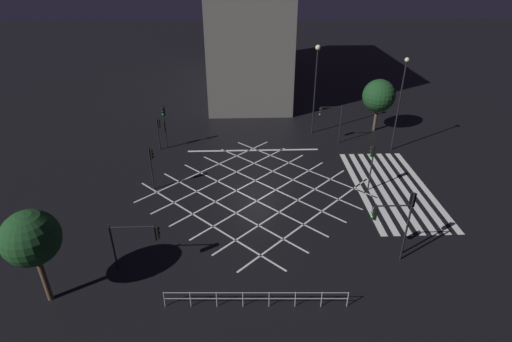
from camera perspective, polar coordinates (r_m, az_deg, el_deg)
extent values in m
plane|color=black|center=(32.90, 0.00, -2.77)|extent=(200.00, 200.00, 0.00)
cube|color=silver|center=(34.27, 14.58, -2.41)|extent=(12.93, 0.50, 0.01)
cube|color=silver|center=(34.54, 16.01, -2.36)|extent=(12.93, 0.50, 0.01)
cube|color=silver|center=(34.82, 17.42, -2.32)|extent=(12.93, 0.50, 0.01)
cube|color=silver|center=(35.13, 18.81, -2.27)|extent=(12.93, 0.50, 0.01)
cube|color=silver|center=(35.46, 20.17, -2.22)|extent=(12.93, 0.50, 0.01)
cube|color=silver|center=(35.80, 21.51, -2.18)|extent=(12.93, 0.50, 0.01)
cube|color=silver|center=(36.17, 22.82, -2.13)|extent=(12.93, 0.50, 0.01)
cube|color=silver|center=(36.78, 6.11, 0.64)|extent=(11.27, 11.27, 0.01)
cube|color=silver|center=(29.92, 8.14, -6.62)|extent=(11.27, 11.27, 0.01)
cube|color=silver|center=(35.16, 3.83, -0.63)|extent=(11.27, 11.27, 0.01)
cube|color=silver|center=(31.02, 4.69, -5.00)|extent=(11.27, 11.27, 0.01)
cube|color=silver|center=(33.63, 1.33, -2.03)|extent=(11.27, 11.27, 0.01)
cube|color=silver|center=(32.24, 1.50, -3.49)|extent=(11.27, 11.27, 0.01)
cube|color=silver|center=(32.19, -1.40, -3.54)|extent=(11.27, 11.27, 0.01)
cube|color=silver|center=(33.58, -1.44, -2.08)|extent=(11.27, 11.27, 0.01)
cube|color=silver|center=(30.85, -4.38, -5.19)|extent=(11.27, 11.27, 0.01)
cube|color=silver|center=(35.02, -4.14, -0.78)|extent=(11.27, 11.27, 0.01)
cube|color=silver|center=(29.64, -7.64, -6.96)|extent=(11.27, 11.27, 0.01)
cube|color=silver|center=(36.55, -6.61, 0.42)|extent=(11.27, 11.27, 0.01)
cube|color=silver|center=(39.67, -0.41, 2.98)|extent=(0.30, 12.93, 0.01)
cube|color=slate|center=(59.78, -1.19, 22.04)|extent=(29.21, 10.00, 20.85)
cube|color=black|center=(73.84, -5.38, 16.52)|extent=(1.40, 0.06, 1.80)
cube|color=beige|center=(70.28, -5.53, 15.91)|extent=(1.40, 0.06, 1.80)
cube|color=black|center=(66.72, -5.68, 15.24)|extent=(1.40, 0.06, 1.80)
cube|color=beige|center=(63.18, -5.85, 14.48)|extent=(1.40, 0.06, 1.80)
cube|color=beige|center=(59.65, -6.05, 13.64)|extent=(1.40, 0.06, 1.80)
cube|color=black|center=(56.13, -6.26, 12.69)|extent=(1.40, 0.06, 1.80)
cube|color=black|center=(52.63, -6.50, 11.62)|extent=(1.40, 0.06, 1.80)
cube|color=beige|center=(49.15, -6.78, 10.39)|extent=(1.40, 0.06, 1.80)
cube|color=beige|center=(73.20, -5.52, 19.26)|extent=(1.40, 0.06, 1.80)
cube|color=beige|center=(69.60, -5.67, 18.78)|extent=(1.40, 0.06, 1.80)
cube|color=beige|center=(66.01, -5.84, 18.25)|extent=(1.40, 0.06, 1.80)
cube|color=beige|center=(62.43, -6.02, 17.66)|extent=(1.40, 0.06, 1.80)
cube|color=beige|center=(58.85, -6.23, 17.00)|extent=(1.40, 0.06, 1.80)
cube|color=beige|center=(55.28, -6.46, 16.25)|extent=(1.40, 0.06, 1.80)
cube|color=beige|center=(51.72, -6.72, 15.40)|extent=(1.40, 0.06, 1.80)
cube|color=black|center=(48.18, -7.02, 14.43)|extent=(1.40, 0.06, 1.80)
cube|color=beige|center=(72.73, -5.65, 22.03)|extent=(1.40, 0.06, 1.80)
cube|color=black|center=(69.11, -5.82, 21.70)|extent=(1.40, 0.06, 1.80)
cube|color=beige|center=(65.49, -6.00, 21.33)|extent=(1.40, 0.06, 1.80)
cube|color=black|center=(61.87, -6.20, 20.91)|extent=(1.40, 0.06, 1.80)
cube|color=black|center=(58.26, -6.42, 20.44)|extent=(1.40, 0.06, 1.80)
cube|color=black|center=(54.65, -6.67, 19.91)|extent=(1.40, 0.06, 1.80)
cube|color=beige|center=(51.05, -6.96, 19.31)|extent=(1.40, 0.06, 1.80)
cube|color=black|center=(47.46, -7.29, 18.61)|extent=(1.40, 0.06, 1.80)
cube|color=beige|center=(47.00, -7.57, 22.90)|extent=(1.40, 0.06, 1.80)
cylinder|color=black|center=(41.44, 11.95, 6.51)|extent=(0.11, 0.11, 4.01)
cylinder|color=black|center=(40.57, 10.78, 8.95)|extent=(0.09, 2.06, 0.09)
cube|color=black|center=(40.50, 9.28, 8.37)|extent=(0.28, 0.16, 0.90)
sphere|color=black|center=(40.38, 9.16, 8.77)|extent=(0.18, 0.18, 0.18)
sphere|color=black|center=(40.48, 9.13, 8.37)|extent=(0.18, 0.18, 0.18)
sphere|color=green|center=(40.58, 9.10, 7.98)|extent=(0.18, 0.18, 0.18)
cube|color=black|center=(40.52, 9.41, 8.37)|extent=(0.36, 0.02, 0.98)
cylinder|color=black|center=(26.33, 20.62, -8.21)|extent=(0.11, 0.11, 4.24)
cylinder|color=black|center=(24.86, 19.09, -4.71)|extent=(0.09, 2.15, 0.09)
cube|color=black|center=(24.74, 16.59, -5.70)|extent=(0.28, 0.16, 0.90)
sphere|color=black|center=(24.55, 16.43, -5.13)|extent=(0.18, 0.18, 0.18)
sphere|color=black|center=(24.71, 16.34, -5.71)|extent=(0.18, 0.18, 0.18)
sphere|color=green|center=(24.87, 16.25, -6.29)|extent=(0.18, 0.18, 0.18)
cube|color=black|center=(24.77, 16.78, -5.69)|extent=(0.36, 0.02, 0.98)
cylinder|color=black|center=(33.31, 16.13, 0.40)|extent=(0.11, 0.11, 4.03)
cube|color=black|center=(32.61, 16.25, 2.74)|extent=(0.28, 0.16, 0.90)
sphere|color=black|center=(32.45, 16.14, 3.22)|extent=(0.18, 0.18, 0.18)
sphere|color=black|center=(32.58, 16.07, 2.74)|extent=(0.18, 0.18, 0.18)
sphere|color=green|center=(32.70, 16.00, 2.27)|extent=(0.18, 0.18, 0.18)
cube|color=black|center=(32.64, 16.40, 2.74)|extent=(0.36, 0.02, 0.98)
cylinder|color=black|center=(33.26, -14.69, 0.25)|extent=(0.11, 0.11, 3.72)
cube|color=black|center=(32.63, -14.75, 2.36)|extent=(0.28, 0.16, 0.90)
sphere|color=red|center=(32.48, -14.62, 2.84)|extent=(0.18, 0.18, 0.18)
sphere|color=black|center=(32.61, -14.56, 2.37)|extent=(0.18, 0.18, 0.18)
sphere|color=black|center=(32.74, -14.50, 1.89)|extent=(0.18, 0.18, 0.18)
cube|color=black|center=(32.65, -14.91, 2.36)|extent=(0.36, 0.02, 0.98)
cylinder|color=black|center=(25.82, -19.70, -10.23)|extent=(0.11, 0.11, 3.22)
cylinder|color=black|center=(24.58, -17.21, -7.66)|extent=(0.09, 2.72, 0.09)
cube|color=black|center=(24.52, -13.95, -8.56)|extent=(0.28, 0.16, 0.90)
sphere|color=black|center=(24.32, -13.77, -8.00)|extent=(0.18, 0.18, 0.18)
sphere|color=black|center=(24.50, -13.69, -8.56)|extent=(0.18, 0.18, 0.18)
sphere|color=green|center=(24.67, -13.61, -9.12)|extent=(0.18, 0.18, 0.18)
cube|color=black|center=(24.54, -14.16, -8.56)|extent=(0.36, 0.02, 0.98)
cylinder|color=black|center=(40.28, -12.87, 6.09)|extent=(0.11, 0.11, 4.44)
cube|color=black|center=(39.56, -13.16, 8.32)|extent=(0.16, 0.28, 0.90)
sphere|color=black|center=(39.36, -13.24, 8.68)|extent=(0.18, 0.18, 0.18)
sphere|color=black|center=(39.46, -13.19, 8.27)|extent=(0.18, 0.18, 0.18)
sphere|color=green|center=(39.56, -13.14, 7.86)|extent=(0.18, 0.18, 0.18)
cube|color=black|center=(39.64, -13.14, 8.37)|extent=(0.02, 0.36, 0.98)
cylinder|color=black|center=(40.33, -13.75, 5.10)|extent=(0.11, 0.11, 3.26)
cube|color=black|center=(39.89, -13.74, 6.60)|extent=(0.28, 0.16, 0.90)
sphere|color=red|center=(39.76, -13.63, 7.00)|extent=(0.18, 0.18, 0.18)
sphere|color=black|center=(39.86, -13.58, 6.60)|extent=(0.18, 0.18, 0.18)
sphere|color=black|center=(39.97, -13.54, 6.20)|extent=(0.18, 0.18, 0.18)
cube|color=black|center=(39.90, -13.87, 6.59)|extent=(0.36, 0.02, 0.98)
cylinder|color=black|center=(26.78, 20.86, -7.19)|extent=(0.11, 0.11, 4.54)
cube|color=black|center=(25.95, 21.42, -3.82)|extent=(0.16, 0.28, 0.90)
sphere|color=black|center=(25.89, 21.45, -3.12)|extent=(0.18, 0.18, 0.18)
sphere|color=orange|center=(26.04, 21.33, -3.69)|extent=(0.18, 0.18, 0.18)
sphere|color=black|center=(26.19, 21.22, -4.25)|extent=(0.18, 0.18, 0.18)
cube|color=black|center=(25.88, 21.49, -3.92)|extent=(0.02, 0.36, 0.98)
cylinder|color=black|center=(42.68, 8.39, 10.96)|extent=(0.14, 0.14, 8.92)
sphere|color=#F9E0B2|center=(41.56, 8.85, 17.04)|extent=(0.53, 0.53, 0.53)
cylinder|color=black|center=(40.51, 19.69, 8.51)|extent=(0.14, 0.14, 8.72)
sphere|color=#F9E0B2|center=(39.34, 20.77, 14.64)|extent=(0.42, 0.42, 0.42)
cylinder|color=brown|center=(45.87, 16.69, 7.16)|extent=(0.31, 0.31, 2.66)
sphere|color=#19421E|center=(45.04, 17.15, 10.26)|extent=(3.44, 3.44, 3.44)
cylinder|color=brown|center=(25.29, -28.03, -13.29)|extent=(0.31, 0.31, 3.15)
sphere|color=#19421E|center=(23.74, -29.50, -8.33)|extent=(2.99, 2.99, 2.99)
cylinder|color=#B7B7BC|center=(23.38, -12.97, -17.44)|extent=(0.05, 0.05, 1.05)
cylinder|color=#B7B7BC|center=(23.11, -9.34, -17.64)|extent=(0.05, 0.05, 1.05)
cylinder|color=#B7B7BC|center=(22.94, -5.64, -17.78)|extent=(0.05, 0.05, 1.05)
cylinder|color=#B7B7BC|center=(22.85, -1.88, -17.85)|extent=(0.05, 0.05, 1.05)
cylinder|color=#B7B7BC|center=(22.85, 1.88, -17.85)|extent=(0.05, 0.05, 1.05)
cylinder|color=#B7B7BC|center=(22.94, 5.64, -17.78)|extent=(0.05, 0.05, 1.05)
cylinder|color=#B7B7BC|center=(23.11, 9.34, -17.64)|extent=(0.05, 0.05, 1.05)
cylinder|color=#B7B7BC|center=(23.38, 12.97, -17.44)|extent=(0.05, 0.05, 1.05)
cylinder|color=#B7B7BC|center=(22.49, 0.00, -17.01)|extent=(0.40, 10.01, 0.04)
cylinder|color=#B7B7BC|center=(22.80, 0.00, -17.77)|extent=(0.40, 10.01, 0.04)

